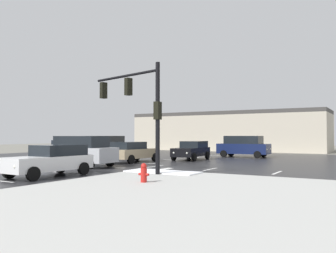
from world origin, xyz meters
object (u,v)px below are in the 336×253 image
object	(u,v)px
suv_navy	(244,146)
suv_silver	(81,150)
sedan_black	(192,150)
sedan_blue	(62,147)
sedan_white	(51,160)
suv_grey	(106,147)
fire_hydrant	(144,173)
sedan_tan	(133,151)
traffic_signal_mast	(139,101)

from	to	relation	value
suv_navy	suv_silver	xyz separation A→B (m)	(-5.94, -15.49, 0.00)
sedan_black	sedan_blue	xyz separation A→B (m)	(-14.67, -0.87, 0.00)
sedan_white	suv_grey	bearing A→B (deg)	-148.61
fire_hydrant	suv_grey	xyz separation A→B (m)	(-12.49, 12.24, 0.55)
fire_hydrant	suv_navy	xyz separation A→B (m)	(-2.60, 20.62, 0.55)
fire_hydrant	sedan_tan	size ratio (longest dim) A/B	0.17
sedan_black	sedan_white	world-z (taller)	same
sedan_black	traffic_signal_mast	bearing A→B (deg)	8.86
sedan_tan	sedan_white	distance (m)	10.01
sedan_black	sedan_blue	world-z (taller)	same
traffic_signal_mast	sedan_tan	world-z (taller)	traffic_signal_mast
sedan_white	suv_navy	xyz separation A→B (m)	(3.26, 20.37, 0.24)
sedan_black	sedan_white	bearing A→B (deg)	-6.49
sedan_black	sedan_blue	bearing A→B (deg)	-90.70
sedan_white	sedan_blue	size ratio (longest dim) A/B	1.00
traffic_signal_mast	sedan_blue	distance (m)	20.69
sedan_black	suv_grey	bearing A→B (deg)	-73.78
sedan_tan	suv_grey	bearing A→B (deg)	66.33
traffic_signal_mast	suv_grey	world-z (taller)	traffic_signal_mast
sedan_tan	suv_navy	world-z (taller)	suv_navy
suv_grey	sedan_white	size ratio (longest dim) A/B	1.07
suv_navy	sedan_blue	size ratio (longest dim) A/B	1.05
suv_grey	suv_navy	size ratio (longest dim) A/B	1.02
fire_hydrant	sedan_black	world-z (taller)	sedan_black
fire_hydrant	sedan_tan	distance (m)	12.80
traffic_signal_mast	sedan_blue	xyz separation A→B (m)	(-17.36, 10.82, -3.09)
suv_grey	sedan_blue	world-z (taller)	suv_grey
traffic_signal_mast	sedan_blue	size ratio (longest dim) A/B	1.23
suv_navy	sedan_black	bearing A→B (deg)	-114.68
sedan_white	sedan_blue	world-z (taller)	same
sedan_tan	traffic_signal_mast	bearing A→B (deg)	-139.91
suv_grey	suv_silver	bearing A→B (deg)	-154.36
suv_grey	sedan_white	distance (m)	13.70
sedan_black	suv_silver	xyz separation A→B (m)	(-3.30, -9.78, 0.24)
sedan_white	traffic_signal_mast	bearing A→B (deg)	134.34
sedan_white	sedan_blue	xyz separation A→B (m)	(-14.06, 13.79, 0.00)
traffic_signal_mast	sedan_tan	size ratio (longest dim) A/B	1.23
sedan_tan	sedan_blue	world-z (taller)	same
traffic_signal_mast	sedan_black	xyz separation A→B (m)	(-2.69, 11.69, -3.09)
suv_navy	sedan_blue	distance (m)	18.53
traffic_signal_mast	fire_hydrant	bearing A→B (deg)	141.86
sedan_blue	suv_grey	bearing A→B (deg)	79.49
sedan_white	sedan_blue	bearing A→B (deg)	-132.04
fire_hydrant	sedan_black	distance (m)	15.82
sedan_tan	sedan_black	bearing A→B (deg)	-26.98
sedan_black	suv_silver	bearing A→B (deg)	-22.72
fire_hydrant	sedan_blue	distance (m)	24.37
sedan_black	suv_silver	size ratio (longest dim) A/B	0.95
sedan_tan	sedan_blue	xyz separation A→B (m)	(-11.99, 4.00, 0.00)
sedan_white	sedan_black	bearing A→B (deg)	-179.99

